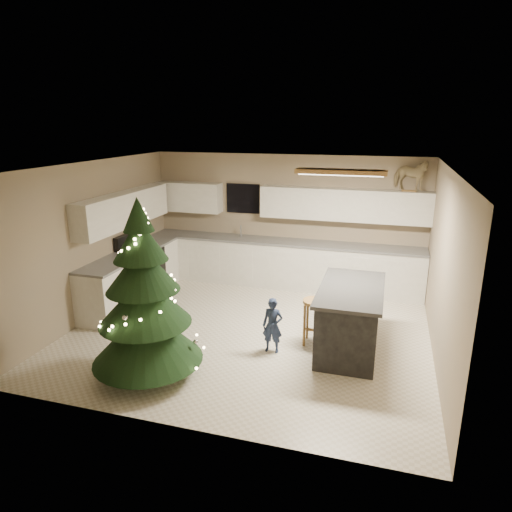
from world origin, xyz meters
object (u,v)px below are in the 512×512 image
object	(u,v)px
christmas_tree	(145,306)
rocking_horse	(410,175)
toddler	(273,326)
island	(350,318)
bar_stool	(315,311)

from	to	relation	value
christmas_tree	rocking_horse	distance (m)	5.23
toddler	island	bearing A→B (deg)	20.39
toddler	rocking_horse	world-z (taller)	rocking_horse
toddler	rocking_horse	distance (m)	3.87
island	rocking_horse	xyz separation A→B (m)	(0.74, 2.46, 1.82)
island	christmas_tree	world-z (taller)	christmas_tree
bar_stool	rocking_horse	xyz separation A→B (m)	(1.25, 2.45, 1.77)
christmas_tree	rocking_horse	bearing A→B (deg)	50.81
christmas_tree	toddler	size ratio (longest dim) A/B	2.91
bar_stool	rocking_horse	distance (m)	3.27
bar_stool	christmas_tree	world-z (taller)	christmas_tree
island	toddler	bearing A→B (deg)	-158.86
christmas_tree	rocking_horse	xyz separation A→B (m)	(3.20, 3.92, 1.32)
island	christmas_tree	xyz separation A→B (m)	(-2.46, -1.46, 0.49)
toddler	bar_stool	bearing A→B (deg)	36.80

